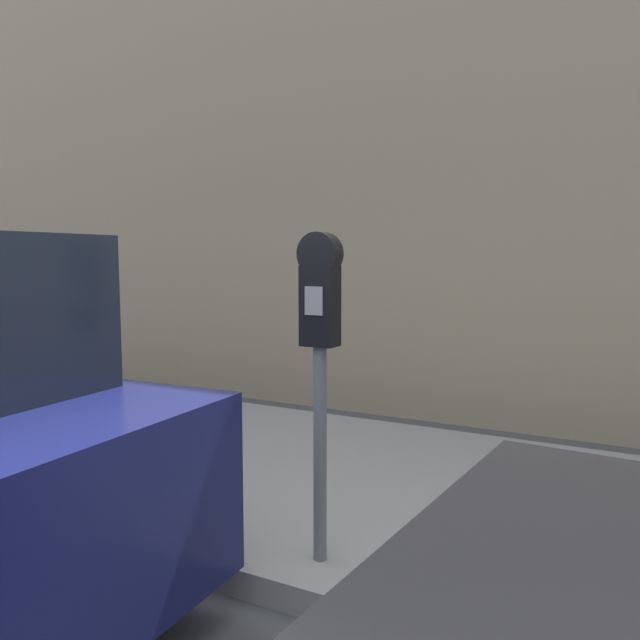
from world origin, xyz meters
TOP-DOWN VIEW (x-y plane):
  - sidewalk at (0.00, 2.20)m, footprint 24.00×2.80m
  - building_facade at (0.00, 4.44)m, footprint 24.00×0.30m
  - parking_meter at (0.40, 1.08)m, footprint 0.20×0.12m

SIDE VIEW (x-z plane):
  - sidewalk at x=0.00m, z-range 0.00..0.14m
  - parking_meter at x=0.40m, z-range 0.44..2.02m
  - building_facade at x=0.00m, z-range 0.00..6.69m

